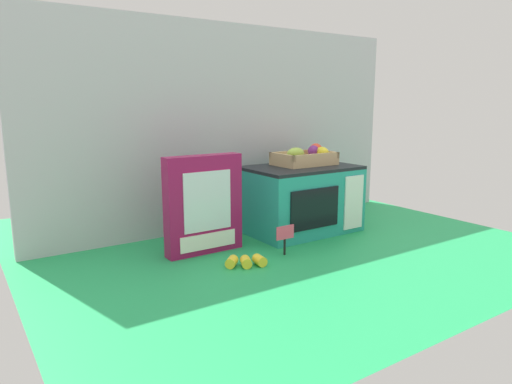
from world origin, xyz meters
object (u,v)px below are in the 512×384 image
loose_toy_banana (246,261)px  toy_microwave (301,199)px  cookie_set_box (204,205)px  food_groups_crate (306,157)px  price_sign (285,236)px

loose_toy_banana → toy_microwave: bearing=29.1°
cookie_set_box → loose_toy_banana: 0.25m
cookie_set_box → loose_toy_banana: cookie_set_box is taller
food_groups_crate → cookie_set_box: bearing=-173.6°
food_groups_crate → cookie_set_box: size_ratio=0.70×
toy_microwave → price_sign: 0.31m
food_groups_crate → loose_toy_banana: size_ratio=1.86×
food_groups_crate → cookie_set_box: 0.50m
cookie_set_box → loose_toy_banana: size_ratio=2.64×
toy_microwave → cookie_set_box: cookie_set_box is taller
price_sign → loose_toy_banana: price_sign is taller
toy_microwave → cookie_set_box: 0.44m
toy_microwave → cookie_set_box: size_ratio=1.29×
cookie_set_box → price_sign: size_ratio=3.30×
cookie_set_box → price_sign: (0.21, -0.17, -0.10)m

